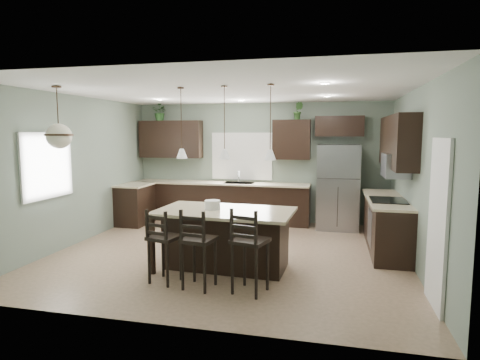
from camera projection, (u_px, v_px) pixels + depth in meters
name	position (u px, v px, depth m)	size (l,w,h in m)	color
ground	(229.00, 253.00, 7.05)	(6.00, 6.00, 0.00)	#9E8466
pantry_door	(438.00, 224.00, 4.76)	(0.04, 0.82, 2.04)	white
window_back	(242.00, 156.00, 9.61)	(1.35, 0.02, 1.00)	white
window_left	(47.00, 166.00, 6.78)	(0.02, 1.10, 1.00)	white
left_return_cabs	(135.00, 205.00, 9.26)	(0.60, 0.90, 0.90)	black
left_return_countertop	(135.00, 185.00, 9.20)	(0.66, 0.96, 0.04)	beige
back_lower_cabs	(221.00, 203.00, 9.56)	(4.20, 0.60, 0.90)	black
back_countertop	(221.00, 183.00, 9.49)	(4.20, 0.66, 0.04)	beige
sink_inset	(239.00, 183.00, 9.38)	(0.70, 0.45, 0.01)	gray
faucet	(239.00, 177.00, 9.34)	(0.02, 0.02, 0.28)	silver
back_upper_left	(171.00, 139.00, 9.81)	(1.55, 0.34, 0.90)	black
back_upper_right	(292.00, 140.00, 9.14)	(0.85, 0.34, 0.90)	black
fridge_header	(339.00, 126.00, 8.87)	(1.05, 0.34, 0.45)	black
right_lower_cabs	(386.00, 225.00, 7.23)	(0.60, 2.35, 0.90)	black
right_countertop	(386.00, 199.00, 7.18)	(0.66, 2.35, 0.04)	beige
cooktop	(388.00, 200.00, 6.92)	(0.58, 0.75, 0.02)	black
wall_oven_front	(370.00, 227.00, 7.04)	(0.01, 0.72, 0.60)	gray
right_upper_cabs	(397.00, 142.00, 7.03)	(0.34, 2.35, 0.90)	black
microwave	(396.00, 165.00, 6.82)	(0.40, 0.75, 0.40)	gray
refrigerator	(338.00, 187.00, 8.76)	(0.90, 0.74, 1.85)	gray
kitchen_island	(225.00, 239.00, 6.19)	(2.07, 1.18, 0.92)	black
serving_dish	(212.00, 205.00, 6.18)	(0.24, 0.24, 0.14)	silver
bar_stool_left	(165.00, 246.00, 5.61)	(0.39, 0.39, 1.06)	black
bar_stool_center	(199.00, 248.00, 5.39)	(0.41, 0.41, 1.10)	black
bar_stool_right	(250.00, 250.00, 5.23)	(0.42, 0.42, 1.14)	black
pendant_left	(181.00, 123.00, 6.17)	(0.17, 0.17, 1.10)	white
pendant_center	(224.00, 123.00, 5.98)	(0.17, 0.17, 1.10)	white
pendant_right	(270.00, 122.00, 5.79)	(0.17, 0.17, 1.10)	silver
chandelier	(58.00, 117.00, 6.02)	(0.42, 0.42, 0.94)	beige
plant_back_left	(160.00, 112.00, 9.76)	(0.38, 0.33, 0.42)	#275224
plant_back_right	(298.00, 111.00, 9.00)	(0.21, 0.17, 0.39)	#2F5927
room_shell	(229.00, 156.00, 6.86)	(6.00, 6.00, 6.00)	slate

